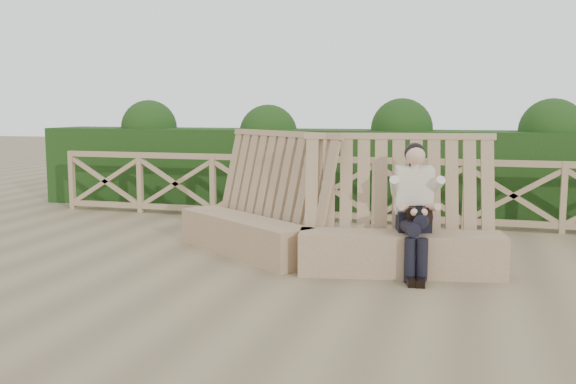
# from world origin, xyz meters

# --- Properties ---
(ground) EXTENTS (60.00, 60.00, 0.00)m
(ground) POSITION_xyz_m (0.00, 0.00, 0.00)
(ground) COLOR brown
(ground) RESTS_ON ground
(bench) EXTENTS (4.34, 2.01, 1.62)m
(bench) POSITION_xyz_m (0.46, 0.68, 0.41)
(bench) COLOR olive
(bench) RESTS_ON ground
(woman) EXTENTS (0.51, 0.94, 1.51)m
(woman) POSITION_xyz_m (1.63, 0.42, 0.81)
(woman) COLOR black
(woman) RESTS_ON ground
(guardrail) EXTENTS (10.10, 0.09, 1.10)m
(guardrail) POSITION_xyz_m (0.00, 3.50, 0.55)
(guardrail) COLOR #9B775A
(guardrail) RESTS_ON ground
(hedge) EXTENTS (12.00, 1.20, 1.50)m
(hedge) POSITION_xyz_m (0.00, 4.70, 0.75)
(hedge) COLOR black
(hedge) RESTS_ON ground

